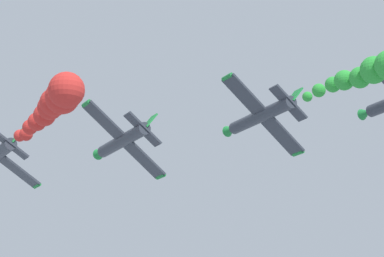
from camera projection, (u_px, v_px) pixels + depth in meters
name	position (u px, v px, depth m)	size (l,w,h in m)	color
smoke_trail_left_inner	(54.00, 104.00, 58.40)	(3.34, 17.36, 2.71)	red
airplane_right_inner	(122.00, 141.00, 72.07)	(7.76, 10.35, 6.16)	#333842
airplane_left_outer	(260.00, 116.00, 70.99)	(7.63, 10.35, 6.33)	#333842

